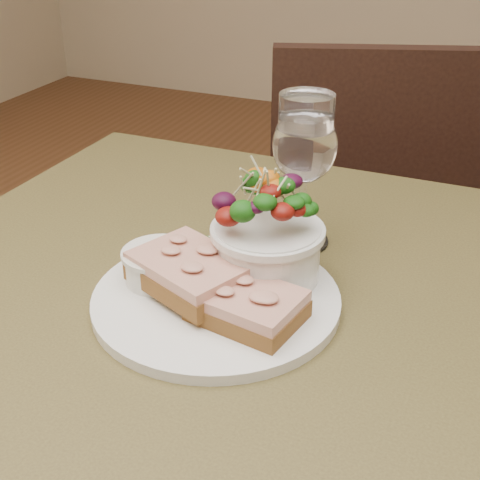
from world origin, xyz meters
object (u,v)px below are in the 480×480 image
at_px(cafe_table, 227,365).
at_px(ramekin, 159,264).
at_px(dinner_plate, 216,299).
at_px(sandwich_front, 247,305).
at_px(chair_far, 358,294).
at_px(salad_bowl, 268,228).
at_px(sandwich_back, 191,272).
at_px(wine_glass, 305,150).

distance_m(cafe_table, ramekin, 0.15).
height_order(dinner_plate, ramekin, ramekin).
xyz_separation_m(sandwich_front, ramekin, (-0.12, 0.03, 0.00)).
height_order(chair_far, salad_bowl, chair_far).
bearing_deg(salad_bowl, ramekin, -152.96).
xyz_separation_m(chair_far, sandwich_back, (-0.02, -0.78, 0.49)).
height_order(cafe_table, wine_glass, wine_glass).
distance_m(cafe_table, sandwich_front, 0.15).
height_order(cafe_table, ramekin, ramekin).
bearing_deg(chair_far, dinner_plate, 71.07).
height_order(chair_far, sandwich_back, chair_far).
height_order(dinner_plate, salad_bowl, salad_bowl).
bearing_deg(sandwich_back, cafe_table, 68.68).
distance_m(dinner_plate, sandwich_back, 0.04).
bearing_deg(dinner_plate, salad_bowl, 58.14).
relative_size(ramekin, salad_bowl, 0.59).
distance_m(salad_bowl, wine_glass, 0.12).
bearing_deg(chair_far, sandwich_back, 69.10).
distance_m(sandwich_front, ramekin, 0.12).
distance_m(dinner_plate, ramekin, 0.07).
relative_size(cafe_table, ramekin, 10.60).
distance_m(dinner_plate, sandwich_front, 0.06).
bearing_deg(ramekin, cafe_table, 16.47).
distance_m(cafe_table, sandwich_back, 0.14).
distance_m(chair_far, dinner_plate, 0.91).
height_order(dinner_plate, sandwich_back, sandwich_back).
bearing_deg(chair_far, ramekin, 65.94).
distance_m(cafe_table, salad_bowl, 0.18).
bearing_deg(ramekin, sandwich_front, -14.29).
bearing_deg(sandwich_front, dinner_plate, 160.80).
xyz_separation_m(cafe_table, wine_glass, (0.04, 0.14, 0.22)).
xyz_separation_m(sandwich_front, sandwich_back, (-0.07, 0.02, 0.01)).
bearing_deg(cafe_table, sandwich_front, -47.27).
relative_size(cafe_table, sandwich_front, 6.79).
xyz_separation_m(chair_far, wine_glass, (0.04, -0.61, 0.58)).
distance_m(sandwich_back, salad_bowl, 0.09).
xyz_separation_m(chair_far, ramekin, (-0.07, -0.77, 0.49)).
relative_size(sandwich_back, wine_glass, 0.83).
bearing_deg(salad_bowl, cafe_table, -136.96).
height_order(sandwich_front, sandwich_back, sandwich_back).
distance_m(sandwich_front, salad_bowl, 0.09).
bearing_deg(dinner_plate, sandwich_front, -29.31).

